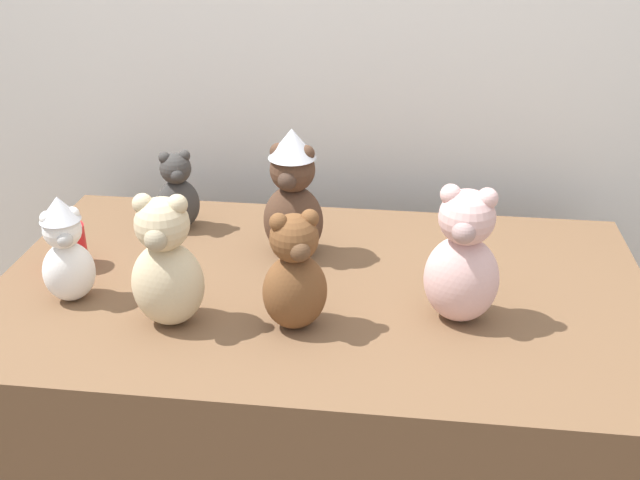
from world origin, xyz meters
TOP-DOWN VIEW (x-y plane):
  - wall_back at (0.00, 0.95)m, footprint 7.00×0.08m
  - display_table at (0.00, 0.25)m, footprint 1.55×0.91m
  - teddy_bear_blush at (0.32, 0.14)m, footprint 0.18×0.16m
  - teddy_bear_snow at (-0.56, 0.12)m, footprint 0.15×0.14m
  - teddy_bear_cocoa at (-0.09, 0.40)m, footprint 0.16×0.14m
  - teddy_bear_sand at (-0.30, 0.05)m, footprint 0.16×0.14m
  - teddy_bear_charcoal at (-0.42, 0.52)m, footprint 0.14×0.13m
  - teddy_bear_chestnut at (-0.03, 0.07)m, footprint 0.18×0.16m
  - party_cup_red at (-0.62, 0.27)m, footprint 0.08×0.08m

SIDE VIEW (x-z plane):
  - display_table at x=0.00m, z-range 0.00..0.77m
  - party_cup_red at x=-0.62m, z-range 0.77..0.88m
  - teddy_bear_charcoal at x=-0.42m, z-range 0.76..0.99m
  - teddy_bear_snow at x=-0.56m, z-range 0.77..1.02m
  - teddy_bear_chestnut at x=-0.03m, z-range 0.76..1.03m
  - teddy_bear_sand at x=-0.30m, z-range 0.76..1.06m
  - teddy_bear_blush at x=0.32m, z-range 0.76..1.07m
  - teddy_bear_cocoa at x=-0.09m, z-range 0.77..1.10m
  - wall_back at x=0.00m, z-range 0.00..2.60m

